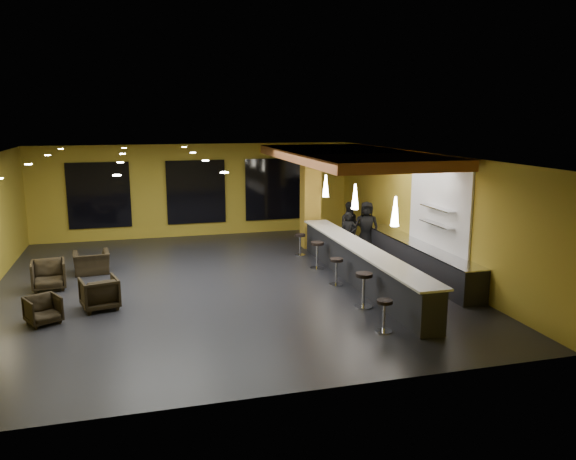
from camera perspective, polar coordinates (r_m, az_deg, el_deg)
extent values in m
cube|color=black|center=(15.67, -6.63, -5.58)|extent=(12.00, 13.00, 0.10)
cube|color=black|center=(15.01, -6.95, 7.66)|extent=(12.00, 13.00, 0.10)
cube|color=#A38B24|center=(21.66, -9.35, 4.00)|extent=(12.00, 0.10, 3.50)
cube|color=#A38B24|center=(9.00, -0.56, -6.62)|extent=(12.00, 0.10, 3.50)
cube|color=#A38B24|center=(17.17, 13.62, 1.86)|extent=(0.10, 13.00, 3.50)
cube|color=#B96736|center=(17.02, 6.12, 7.50)|extent=(3.60, 8.00, 0.28)
cube|color=black|center=(21.50, -18.65, 3.35)|extent=(2.20, 0.06, 2.40)
cube|color=black|center=(21.56, -9.32, 3.84)|extent=(2.20, 0.06, 2.40)
cube|color=black|center=(22.06, -1.53, 4.16)|extent=(2.20, 0.06, 2.40)
cube|color=white|center=(16.23, 15.06, 2.13)|extent=(0.06, 3.20, 2.40)
cube|color=black|center=(15.53, 7.36, -3.65)|extent=(0.60, 8.00, 1.00)
cube|color=beige|center=(15.40, 7.41, -1.76)|extent=(0.78, 8.10, 0.05)
cube|color=black|center=(16.82, 13.02, -2.91)|extent=(0.70, 6.00, 0.86)
cube|color=silver|center=(16.72, 13.09, -1.40)|extent=(0.72, 6.00, 0.03)
cube|color=silver|center=(16.06, 14.91, 0.59)|extent=(0.30, 1.50, 0.03)
cube|color=silver|center=(15.98, 14.99, 2.17)|extent=(0.30, 1.50, 0.03)
cube|color=#A47E24|center=(19.52, 2.30, 3.32)|extent=(0.60, 0.60, 3.50)
cone|color=white|center=(13.35, 10.83, 1.86)|extent=(0.20, 0.20, 0.70)
cone|color=white|center=(15.61, 6.83, 3.38)|extent=(0.20, 0.20, 0.70)
cone|color=white|center=(17.93, 3.85, 4.50)|extent=(0.20, 0.20, 0.70)
imported|color=black|center=(18.25, 6.13, -0.52)|extent=(0.64, 0.54, 1.50)
imported|color=black|center=(18.99, 6.41, 0.29)|extent=(0.98, 0.85, 1.71)
imported|color=black|center=(18.89, 7.95, 0.25)|extent=(0.99, 0.81, 1.75)
imported|color=black|center=(13.72, -23.62, -7.45)|extent=(0.92, 0.92, 0.63)
imported|color=black|center=(14.22, -18.60, -6.09)|extent=(1.01, 1.03, 0.77)
imported|color=black|center=(16.25, -23.14, -4.22)|extent=(0.94, 0.96, 0.79)
imported|color=black|center=(17.40, -19.33, -3.15)|extent=(1.09, 0.98, 0.65)
cylinder|color=silver|center=(12.40, 9.69, -10.09)|extent=(0.36, 0.36, 0.03)
cylinder|color=silver|center=(12.28, 9.74, -8.70)|extent=(0.06, 0.06, 0.63)
cylinder|color=black|center=(12.17, 9.80, -7.18)|extent=(0.34, 0.34, 0.07)
cylinder|color=silver|center=(13.82, 7.65, -7.71)|extent=(0.43, 0.43, 0.03)
cylinder|color=silver|center=(13.69, 7.69, -6.19)|extent=(0.08, 0.08, 0.76)
cylinder|color=black|center=(13.57, 7.74, -4.54)|extent=(0.41, 0.41, 0.09)
cylinder|color=silver|center=(15.46, 4.91, -5.54)|extent=(0.38, 0.38, 0.03)
cylinder|color=silver|center=(15.36, 4.93, -4.34)|extent=(0.07, 0.07, 0.67)
cylinder|color=black|center=(15.26, 4.95, -3.03)|extent=(0.36, 0.36, 0.08)
cylinder|color=silver|center=(17.04, 2.96, -3.88)|extent=(0.42, 0.42, 0.03)
cylinder|color=silver|center=(16.94, 2.97, -2.67)|extent=(0.07, 0.07, 0.73)
cylinder|color=black|center=(16.85, 2.98, -1.37)|extent=(0.40, 0.40, 0.08)
cylinder|color=silver|center=(18.58, 1.22, -2.55)|extent=(0.37, 0.37, 0.03)
cylinder|color=silver|center=(18.51, 1.23, -1.58)|extent=(0.06, 0.06, 0.64)
cylinder|color=black|center=(18.43, 1.23, -0.53)|extent=(0.35, 0.35, 0.07)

